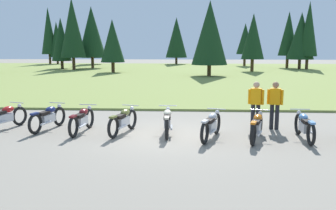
{
  "coord_description": "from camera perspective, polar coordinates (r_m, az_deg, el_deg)",
  "views": [
    {
      "loc": [
        0.7,
        -11.66,
        2.87
      ],
      "look_at": [
        0.0,
        0.6,
        0.9
      ],
      "focal_mm": 39.14,
      "sensor_mm": 36.0,
      "label": 1
    }
  ],
  "objects": [
    {
      "name": "rider_with_back_turned",
      "position": [
        13.07,
        13.52,
        0.4
      ],
      "size": [
        0.52,
        0.33,
        1.67
      ],
      "color": "black",
      "rests_on": "ground"
    },
    {
      "name": "motorcycle_cream",
      "position": [
        12.06,
        -0.08,
        -2.53
      ],
      "size": [
        0.62,
        2.1,
        0.88
      ],
      "color": "black",
      "rests_on": "ground"
    },
    {
      "name": "motorcycle_silver",
      "position": [
        11.54,
        6.75,
        -3.13
      ],
      "size": [
        0.88,
        2.02,
        0.88
      ],
      "color": "black",
      "rests_on": "ground"
    },
    {
      "name": "forest_treeline",
      "position": [
        47.78,
        -4.2,
        10.82
      ],
      "size": [
        39.31,
        26.59,
        8.96
      ],
      "color": "#47331E",
      "rests_on": "ground"
    },
    {
      "name": "motorcycle_red",
      "position": [
        13.99,
        -24.08,
        -1.7
      ],
      "size": [
        0.89,
        2.02,
        0.88
      ],
      "color": "black",
      "rests_on": "ground"
    },
    {
      "name": "rider_near_row_end",
      "position": [
        13.21,
        16.32,
        0.38
      ],
      "size": [
        0.52,
        0.33,
        1.67
      ],
      "color": "black",
      "rests_on": "ground"
    },
    {
      "name": "motorcycle_olive",
      "position": [
        12.25,
        -6.99,
        -2.41
      ],
      "size": [
        0.8,
        2.05,
        0.88
      ],
      "color": "black",
      "rests_on": "ground"
    },
    {
      "name": "motorcycle_navy",
      "position": [
        13.37,
        -18.18,
        -1.83
      ],
      "size": [
        0.74,
        2.06,
        0.88
      ],
      "color": "black",
      "rests_on": "ground"
    },
    {
      "name": "motorcycle_sky_blue",
      "position": [
        12.11,
        20.48,
        -3.06
      ],
      "size": [
        0.62,
        2.1,
        0.88
      ],
      "color": "black",
      "rests_on": "ground"
    },
    {
      "name": "ground_plane",
      "position": [
        12.03,
        -0.16,
        -4.69
      ],
      "size": [
        140.0,
        140.0,
        0.0
      ],
      "primitive_type": "plane",
      "color": "gray"
    },
    {
      "name": "motorcycle_maroon",
      "position": [
        12.62,
        -13.25,
        -2.25
      ],
      "size": [
        0.62,
        2.1,
        0.88
      ],
      "color": "black",
      "rests_on": "ground"
    },
    {
      "name": "grass_moorland",
      "position": [
        38.25,
        2.23,
        4.88
      ],
      "size": [
        80.0,
        44.0,
        0.1
      ],
      "primitive_type": "cube",
      "color": "olive",
      "rests_on": "ground"
    },
    {
      "name": "motorcycle_orange",
      "position": [
        11.6,
        13.67,
        -3.25
      ],
      "size": [
        0.87,
        2.02,
        0.88
      ],
      "color": "black",
      "rests_on": "ground"
    }
  ]
}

